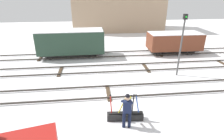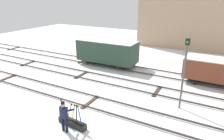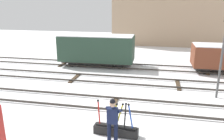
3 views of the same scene
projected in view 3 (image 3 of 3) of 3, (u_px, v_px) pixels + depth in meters
The scene contains 9 objects.
ground_plane at pixel (114, 105), 11.67m from camera, with size 60.00×60.00×0.00m, color white.
track_main_line at pixel (114, 104), 11.64m from camera, with size 44.00×1.94×0.18m.
track_siding_near at pixel (124, 80), 15.17m from camera, with size 44.00×1.94×0.18m.
track_siding_far at pixel (130, 66), 18.55m from camera, with size 44.00×1.94×0.18m.
switch_lever_frame at pixel (116, 129), 9.00m from camera, with size 1.82×0.49×1.45m.
rail_worker at pixel (113, 118), 8.28m from camera, with size 0.57×0.67×1.81m.
signal_post at pixel (223, 50), 11.89m from camera, with size 0.24×0.32×4.53m.
apartment_building at pixel (170, 8), 29.18m from camera, with size 14.30×6.60×9.04m.
freight_car_mid_siding at pixel (97, 49), 18.69m from camera, with size 6.16×2.35×2.61m.
Camera 3 is at (2.01, -10.48, 5.08)m, focal length 36.10 mm.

